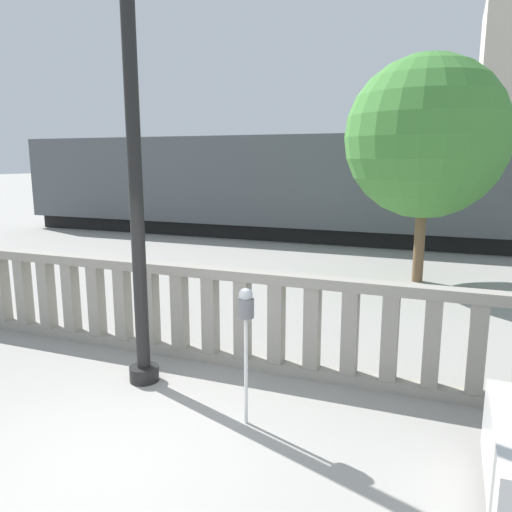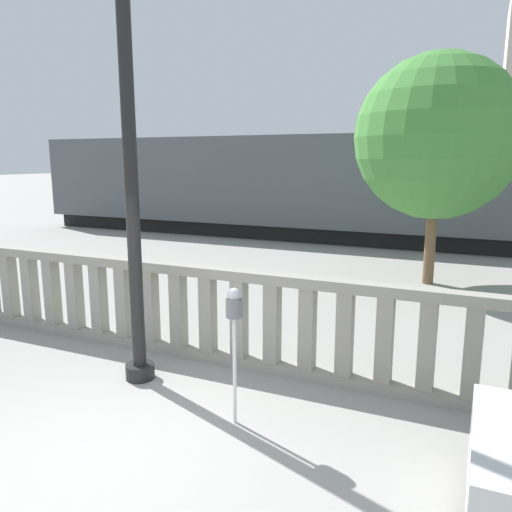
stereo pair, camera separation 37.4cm
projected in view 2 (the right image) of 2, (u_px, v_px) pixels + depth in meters
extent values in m
plane|color=gray|center=(100.00, 459.00, 4.92)|extent=(160.00, 160.00, 0.00)
cube|color=gray|center=(224.00, 358.00, 7.25)|extent=(17.27, 0.24, 0.14)
cube|color=gray|center=(223.00, 273.00, 7.00)|extent=(17.27, 0.24, 0.14)
cube|color=gray|center=(10.00, 286.00, 8.86)|extent=(0.20, 0.20, 1.12)
cube|color=gray|center=(31.00, 289.00, 8.65)|extent=(0.20, 0.20, 1.12)
cube|color=gray|center=(52.00, 292.00, 8.45)|extent=(0.20, 0.20, 1.12)
cube|color=gray|center=(75.00, 295.00, 8.25)|extent=(0.20, 0.20, 1.12)
cube|color=gray|center=(99.00, 298.00, 8.04)|extent=(0.20, 0.20, 1.12)
cube|color=gray|center=(124.00, 302.00, 7.84)|extent=(0.20, 0.20, 1.12)
cube|color=gray|center=(150.00, 306.00, 7.63)|extent=(0.20, 0.20, 1.12)
cube|color=gray|center=(178.00, 310.00, 7.43)|extent=(0.20, 0.20, 1.12)
cube|color=gray|center=(208.00, 314.00, 7.23)|extent=(0.20, 0.20, 1.12)
cube|color=gray|center=(239.00, 319.00, 7.02)|extent=(0.20, 0.20, 1.12)
cube|color=gray|center=(272.00, 323.00, 6.82)|extent=(0.20, 0.20, 1.12)
cube|color=gray|center=(307.00, 328.00, 6.62)|extent=(0.20, 0.20, 1.12)
cube|color=gray|center=(345.00, 334.00, 6.41)|extent=(0.20, 0.20, 1.12)
cube|color=gray|center=(385.00, 340.00, 6.21)|extent=(0.20, 0.20, 1.12)
cube|color=gray|center=(427.00, 346.00, 6.01)|extent=(0.20, 0.20, 1.12)
cube|color=gray|center=(473.00, 352.00, 5.80)|extent=(0.20, 0.20, 1.12)
cylinder|color=black|center=(140.00, 371.00, 6.72)|extent=(0.39, 0.39, 0.20)
cylinder|color=black|center=(130.00, 159.00, 6.18)|extent=(0.18, 0.18, 5.43)
cylinder|color=silver|center=(235.00, 371.00, 5.49)|extent=(0.04, 0.04, 1.23)
cylinder|color=slate|center=(234.00, 308.00, 5.35)|extent=(0.18, 0.18, 0.21)
sphere|color=#B2B7BC|center=(234.00, 295.00, 5.32)|extent=(0.15, 0.15, 0.15)
cube|color=black|center=(328.00, 232.00, 18.44)|extent=(23.46, 2.41, 0.55)
cube|color=#4C5156|center=(329.00, 181.00, 18.08)|extent=(23.94, 3.01, 3.18)
cylinder|color=brown|center=(430.00, 242.00, 11.70)|extent=(0.25, 0.25, 2.00)
sphere|color=#428438|center=(437.00, 137.00, 11.24)|extent=(3.71, 3.71, 3.71)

